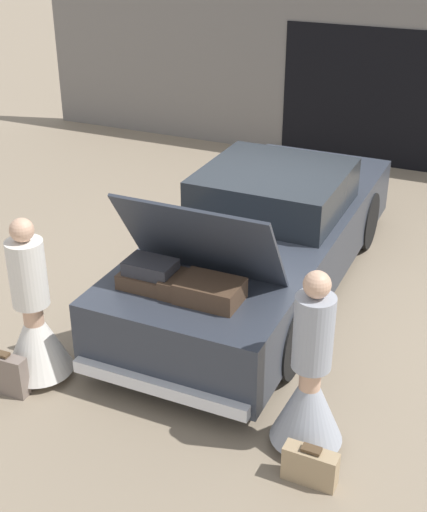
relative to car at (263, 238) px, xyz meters
The scene contains 7 objects.
ground_plane 0.61m from the car, 17.50° to the left, with size 40.00×40.00×0.00m, color #7F705B.
garage_wall_back 4.74m from the car, 89.99° to the left, with size 12.00×0.14×2.80m.
car is the anchor object (origin of this frame).
person_left 2.76m from the car, 117.45° to the right, with size 0.63×0.63×1.61m.
person_right 2.64m from the car, 61.18° to the right, with size 0.59×0.59×1.61m.
suitcase_beside_left_person 3.14m from the car, 117.00° to the right, with size 0.46×0.14×0.42m.
suitcase_beside_right_person 3.09m from the car, 62.09° to the right, with size 0.43×0.15×0.33m.
Camera 1 is at (2.46, -6.73, 4.04)m, focal length 50.00 mm.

